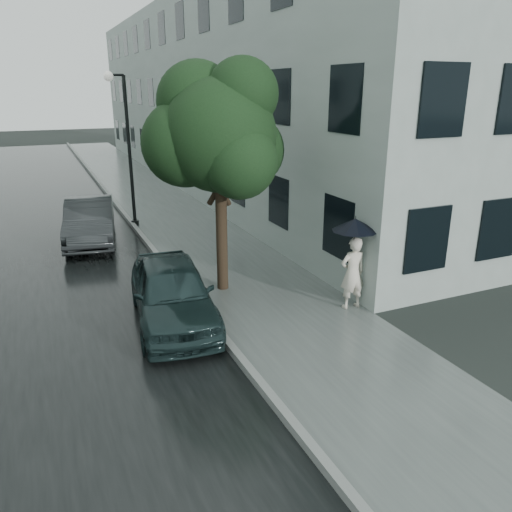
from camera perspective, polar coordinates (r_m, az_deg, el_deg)
name	(u,v)px	position (r m, az deg, el deg)	size (l,w,h in m)	color
ground	(335,364)	(9.54, 8.97, -12.13)	(120.00, 120.00, 0.00)	black
sidewalk	(175,217)	(20.01, -9.19, 4.43)	(3.50, 60.00, 0.01)	slate
kerb_near	(129,220)	(19.63, -14.35, 4.02)	(0.15, 60.00, 0.15)	slate
asphalt_road	(29,232)	(19.42, -24.53, 2.52)	(6.85, 60.00, 0.00)	black
building_near	(229,94)	(28.17, -3.12, 17.95)	(7.02, 36.00, 9.00)	#94A19C
pedestrian	(353,273)	(11.54, 10.98, -1.93)	(0.62, 0.41, 1.69)	beige
umbrella	(355,225)	(11.24, 11.27, 3.53)	(1.37, 1.37, 1.23)	black
street_tree	(218,133)	(11.95, -4.39, 13.82)	(3.47, 3.15, 5.54)	#332619
lamp_post	(125,142)	(18.43, -14.76, 12.53)	(0.82, 0.48, 5.36)	black
car_near	(172,292)	(10.85, -9.54, -4.10)	(1.63, 4.05, 1.38)	#192B2B
car_far	(90,221)	(17.28, -18.46, 3.84)	(1.48, 4.24, 1.40)	#232728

